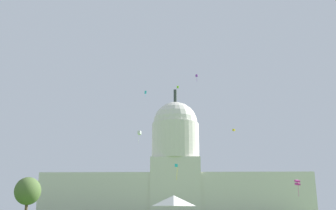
# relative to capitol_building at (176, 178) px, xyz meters

# --- Properties ---
(capitol_building) EXTENTS (141.71, 26.08, 70.20)m
(capitol_building) POSITION_rel_capitol_building_xyz_m (0.00, 0.00, 0.00)
(capitol_building) COLOR silver
(capitol_building) RESTS_ON ground_plane
(event_tent) EXTENTS (7.35, 7.22, 6.13)m
(event_tent) POSITION_rel_capitol_building_xyz_m (0.79, -122.41, -17.07)
(event_tent) COLOR white
(event_tent) RESTS_ON ground_plane
(tree_west_mid) EXTENTS (8.02, 8.80, 12.42)m
(tree_west_mid) POSITION_rel_capitol_building_xyz_m (-42.26, -98.68, -11.85)
(tree_west_mid) COLOR brown
(tree_west_mid) RESTS_ON ground_plane
(kite_turquoise_low) EXTENTS (0.75, 0.50, 3.87)m
(kite_turquoise_low) POSITION_rel_capitol_building_xyz_m (1.45, -120.58, -7.59)
(kite_turquoise_low) COLOR teal
(kite_violet_high) EXTENTS (0.98, 0.63, 2.85)m
(kite_violet_high) POSITION_rel_capitol_building_xyz_m (8.83, -76.00, 31.25)
(kite_violet_high) COLOR purple
(kite_cyan_high) EXTENTS (1.10, 0.73, 3.07)m
(kite_cyan_high) POSITION_rel_capitol_building_xyz_m (-13.60, -38.39, 36.69)
(kite_cyan_high) COLOR #33BCDB
(kite_yellow_mid) EXTENTS (0.95, 0.96, 0.76)m
(kite_yellow_mid) POSITION_rel_capitol_building_xyz_m (20.10, -87.56, 8.30)
(kite_yellow_mid) COLOR yellow
(kite_lime_high) EXTENTS (1.03, 1.06, 1.03)m
(kite_lime_high) POSITION_rel_capitol_building_xyz_m (1.61, -40.26, 38.63)
(kite_lime_high) COLOR #8CD133
(kite_white_mid) EXTENTS (1.11, 1.15, 3.53)m
(kite_white_mid) POSITION_rel_capitol_building_xyz_m (-8.78, -109.06, 3.25)
(kite_white_mid) COLOR white
(kite_magenta_low) EXTENTS (1.35, 1.42, 4.41)m
(kite_magenta_low) POSITION_rel_capitol_building_xyz_m (33.55, -107.50, -10.20)
(kite_magenta_low) COLOR #D1339E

